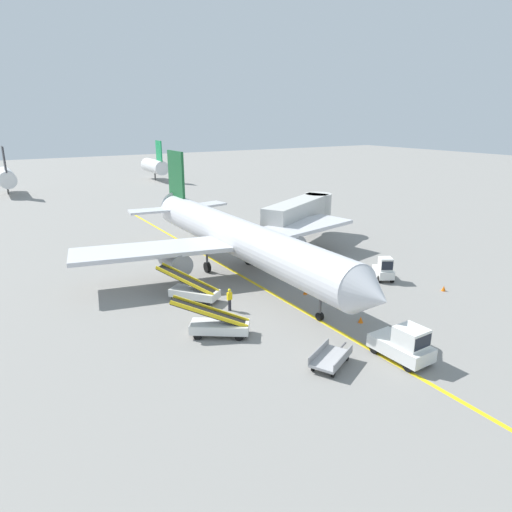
# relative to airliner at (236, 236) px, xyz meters

# --- Properties ---
(ground_plane) EXTENTS (300.00, 300.00, 0.00)m
(ground_plane) POSITION_rel_airliner_xyz_m (0.12, -12.59, -3.42)
(ground_plane) COLOR gray
(taxi_line_yellow) EXTENTS (0.97, 80.00, 0.01)m
(taxi_line_yellow) POSITION_rel_airliner_xyz_m (0.00, -7.59, -3.41)
(taxi_line_yellow) COLOR yellow
(taxi_line_yellow) RESTS_ON ground
(airliner) EXTENTS (28.61, 35.23, 10.10)m
(airliner) POSITION_rel_airliner_xyz_m (0.00, 0.00, 0.00)
(airliner) COLOR silver
(airliner) RESTS_ON ground
(jet_bridge) EXTENTS (12.50, 8.32, 4.85)m
(jet_bridge) POSITION_rel_airliner_xyz_m (11.84, 5.88, 0.12)
(jet_bridge) COLOR beige
(jet_bridge) RESTS_ON ground
(pushback_tug) EXTENTS (2.05, 3.68, 2.20)m
(pushback_tug) POSITION_rel_airliner_xyz_m (0.84, -18.88, -2.42)
(pushback_tug) COLOR silver
(pushback_tug) RESTS_ON ground
(baggage_tug_near_wing) EXTENTS (2.30, 2.73, 2.10)m
(baggage_tug_near_wing) POSITION_rel_airliner_xyz_m (10.11, -8.39, -2.49)
(baggage_tug_near_wing) COLOR silver
(baggage_tug_near_wing) RESTS_ON ground
(belt_loader_forward_hold) EXTENTS (4.85, 3.83, 2.59)m
(belt_loader_forward_hold) POSITION_rel_airliner_xyz_m (-7.07, -10.45, -2.64)
(belt_loader_forward_hold) COLOR silver
(belt_loader_forward_hold) RESTS_ON ground
(belt_loader_aft_hold) EXTENTS (4.03, 4.73, 2.59)m
(belt_loader_aft_hold) POSITION_rel_airliner_xyz_m (-6.03, -4.08, -2.64)
(belt_loader_aft_hold) COLOR silver
(belt_loader_aft_hold) RESTS_ON ground
(baggage_cart_loaded) EXTENTS (3.71, 2.66, 0.94)m
(baggage_cart_loaded) POSITION_rel_airliner_xyz_m (-3.24, -17.21, -2.95)
(baggage_cart_loaded) COLOR #A5A5A8
(baggage_cart_loaded) RESTS_ON ground
(ground_crew_marshaller) EXTENTS (0.36, 0.24, 1.70)m
(ground_crew_marshaller) POSITION_rel_airliner_xyz_m (-4.52, -7.29, -2.51)
(ground_crew_marshaller) COLOR #26262D
(ground_crew_marshaller) RESTS_ON ground
(safety_cone_nose_left) EXTENTS (0.36, 0.36, 0.44)m
(safety_cone_nose_left) POSITION_rel_airliner_xyz_m (2.66, -11.33, -3.20)
(safety_cone_nose_left) COLOR orange
(safety_cone_nose_left) RESTS_ON ground
(safety_cone_nose_right) EXTENTS (0.36, 0.36, 0.44)m
(safety_cone_nose_right) POSITION_rel_airliner_xyz_m (2.28, -13.84, -3.20)
(safety_cone_nose_right) COLOR orange
(safety_cone_nose_right) RESTS_ON ground
(safety_cone_wingtip_left) EXTENTS (0.36, 0.36, 0.44)m
(safety_cone_wingtip_left) POSITION_rel_airliner_xyz_m (2.19, -7.61, -3.20)
(safety_cone_wingtip_left) COLOR orange
(safety_cone_wingtip_left) RESTS_ON ground
(safety_cone_wingtip_right) EXTENTS (0.36, 0.36, 0.44)m
(safety_cone_wingtip_right) POSITION_rel_airliner_xyz_m (12.35, -12.88, -3.20)
(safety_cone_wingtip_right) COLOR orange
(safety_cone_wingtip_right) RESTS_ON ground
(safety_cone_tail_area) EXTENTS (0.36, 0.36, 0.44)m
(safety_cone_tail_area) POSITION_rel_airliner_xyz_m (8.32, 0.33, -3.20)
(safety_cone_tail_area) COLOR orange
(safety_cone_tail_area) RESTS_ON ground
(distant_aircraft_mid_left) EXTENTS (3.00, 10.10, 8.80)m
(distant_aircraft_mid_left) POSITION_rel_airliner_xyz_m (-14.69, 60.02, -0.20)
(distant_aircraft_mid_left) COLOR silver
(distant_aircraft_mid_left) RESTS_ON ground
(distant_aircraft_mid_right) EXTENTS (3.00, 10.10, 8.80)m
(distant_aircraft_mid_right) POSITION_rel_airliner_xyz_m (14.90, 64.71, -0.20)
(distant_aircraft_mid_right) COLOR silver
(distant_aircraft_mid_right) RESTS_ON ground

